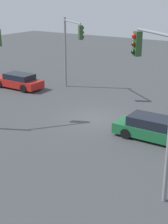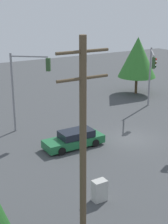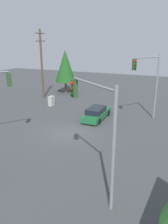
{
  "view_description": "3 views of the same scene",
  "coord_description": "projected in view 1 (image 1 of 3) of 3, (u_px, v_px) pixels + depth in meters",
  "views": [
    {
      "loc": [
        -11.28,
        18.4,
        7.97
      ],
      "look_at": [
        -0.74,
        2.27,
        1.24
      ],
      "focal_mm": 55.0,
      "sensor_mm": 36.0,
      "label": 1
    },
    {
      "loc": [
        -16.73,
        -20.24,
        10.87
      ],
      "look_at": [
        -2.84,
        2.79,
        2.02
      ],
      "focal_mm": 55.0,
      "sensor_mm": 36.0,
      "label": 2
    },
    {
      "loc": [
        16.15,
        8.87,
        7.9
      ],
      "look_at": [
        -1.81,
        0.88,
        1.61
      ],
      "focal_mm": 35.0,
      "sensor_mm": 36.0,
      "label": 3
    }
  ],
  "objects": [
    {
      "name": "sedan_red",
      "position": [
        18.0,
        81.0,
        30.01
      ],
      "size": [
        4.64,
        1.87,
        1.3
      ],
      "rotation": [
        0.0,
        0.0,
        -1.57
      ],
      "color": "red",
      "rests_on": "ground_plane"
    },
    {
      "name": "sedan_green",
      "position": [
        154.0,
        129.0,
        19.5
      ],
      "size": [
        4.74,
        1.84,
        1.32
      ],
      "rotation": [
        0.0,
        0.0,
        1.57
      ],
      "color": "#1E6638",
      "rests_on": "ground_plane"
    },
    {
      "name": "traffic_signal_cross",
      "position": [
        157.0,
        84.0,
        13.46
      ],
      "size": [
        2.72,
        2.28,
        6.76
      ],
      "rotation": [
        0.0,
        0.0,
        -0.69
      ],
      "color": "gray",
      "rests_on": "ground_plane"
    },
    {
      "name": "traffic_signal_main",
      "position": [
        71.0,
        42.0,
        27.91
      ],
      "size": [
        3.53,
        2.75,
        6.02
      ],
      "rotation": [
        0.0,
        0.0,
        2.49
      ],
      "color": "gray",
      "rests_on": "ground_plane"
    },
    {
      "name": "ground_plane",
      "position": [
        93.0,
        118.0,
        22.99
      ],
      "size": [
        80.0,
        80.0,
        0.0
      ],
      "primitive_type": "plane",
      "color": "#424447"
    }
  ]
}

